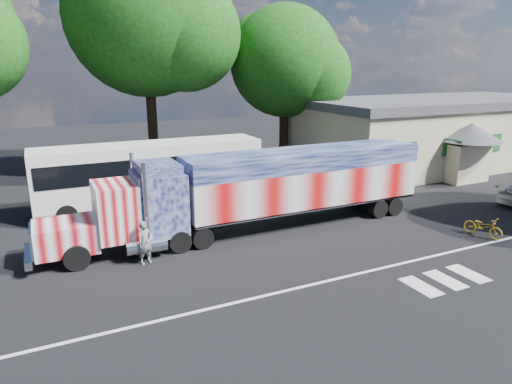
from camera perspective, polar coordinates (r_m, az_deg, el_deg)
name	(u,v)px	position (r m, az deg, el deg)	size (l,w,h in m)	color
ground	(287,252)	(19.51, 3.85, -7.51)	(100.00, 100.00, 0.00)	black
lane_markings	(378,280)	(17.63, 14.96, -10.64)	(30.00, 2.67, 0.01)	silver
semi_truck	(263,188)	(21.49, 0.86, 0.49)	(18.72, 2.96, 3.99)	black
coach_bus	(152,174)	(25.85, -12.91, 2.18)	(12.23, 2.85, 3.56)	silver
hall_building	(438,131)	(39.46, 21.83, 7.09)	(22.40, 12.80, 5.20)	beige
woman	(145,243)	(18.62, -13.70, -6.16)	(0.64, 0.42, 1.76)	slate
bicycle	(483,227)	(23.50, 26.51, -3.89)	(0.63, 1.81, 0.95)	gold
tree_n_mid	(149,17)	(33.91, -13.24, 20.54)	(11.42, 10.87, 16.34)	black
tree_ne_a	(287,62)	(35.82, 3.86, 15.91)	(8.76, 8.34, 12.14)	black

